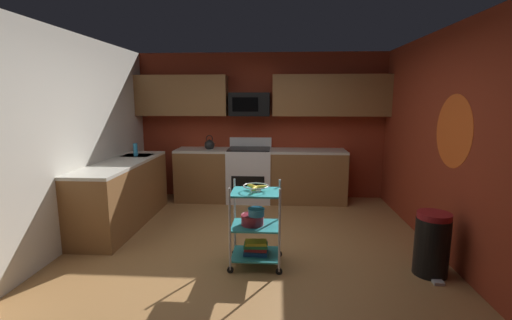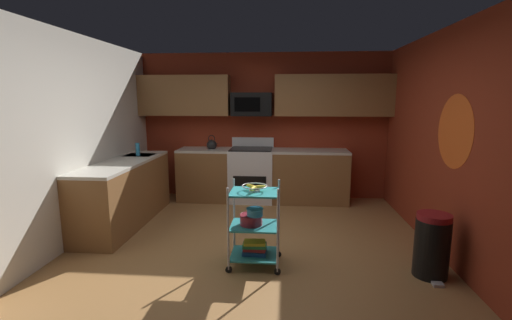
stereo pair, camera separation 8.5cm
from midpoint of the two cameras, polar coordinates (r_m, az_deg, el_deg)
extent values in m
cube|color=#A87542|center=(4.39, -0.31, -14.53)|extent=(4.40, 4.80, 0.04)
cube|color=maroon|center=(6.44, 1.63, 5.47)|extent=(4.52, 0.06, 2.60)
cube|color=silver|center=(4.78, -28.06, 2.76)|extent=(0.06, 4.80, 2.60)
cube|color=maroon|center=(4.43, 29.79, 2.14)|extent=(0.06, 4.80, 2.60)
cylinder|color=#E5591E|center=(4.34, 29.94, 4.00)|extent=(0.00, 0.80, 0.80)
cube|color=brown|center=(6.24, 1.42, -2.66)|extent=(2.97, 0.60, 0.88)
cube|color=beige|center=(6.16, 1.43, 1.52)|extent=(2.97, 0.60, 0.04)
cube|color=brown|center=(5.43, -20.01, -5.18)|extent=(0.60, 2.07, 0.88)
cube|color=beige|center=(5.34, -20.30, -0.40)|extent=(0.60, 2.07, 0.04)
cube|color=#B7BABC|center=(5.87, -17.88, 0.04)|extent=(0.44, 0.36, 0.16)
cube|color=white|center=(6.25, -0.36, -2.45)|extent=(0.76, 0.64, 0.92)
cube|color=black|center=(5.96, -0.64, -4.14)|extent=(0.56, 0.01, 0.32)
cube|color=white|center=(6.45, -0.13, 2.89)|extent=(0.76, 0.06, 0.18)
cube|color=black|center=(6.17, -0.36, 1.82)|extent=(0.72, 0.60, 0.02)
cube|color=brown|center=(6.46, -11.12, 10.19)|extent=(1.61, 0.33, 0.70)
cube|color=brown|center=(6.28, 12.76, 10.14)|extent=(1.99, 0.33, 0.70)
cube|color=black|center=(6.22, -0.28, 9.01)|extent=(0.70, 0.38, 0.40)
cube|color=black|center=(6.03, -1.02, 8.98)|extent=(0.44, 0.01, 0.24)
cylinder|color=silver|center=(3.68, -3.85, -11.17)|extent=(0.02, 0.02, 0.88)
cylinder|color=black|center=(3.86, -3.77, -17.27)|extent=(0.07, 0.02, 0.07)
cylinder|color=silver|center=(3.64, 4.22, -11.41)|extent=(0.02, 0.02, 0.88)
cylinder|color=black|center=(3.83, 4.14, -17.56)|extent=(0.07, 0.02, 0.07)
cylinder|color=silver|center=(4.07, -2.97, -9.10)|extent=(0.02, 0.02, 0.88)
cylinder|color=black|center=(4.23, -2.91, -14.74)|extent=(0.07, 0.02, 0.07)
cylinder|color=silver|center=(4.03, 4.29, -9.28)|extent=(0.02, 0.02, 0.88)
cylinder|color=black|center=(4.20, 4.21, -14.97)|extent=(0.07, 0.02, 0.07)
cube|color=teal|center=(3.98, 0.41, -15.01)|extent=(0.51, 0.42, 0.02)
cube|color=teal|center=(3.85, 0.42, -10.56)|extent=(0.51, 0.42, 0.02)
cube|color=teal|center=(3.74, 0.42, -5.24)|extent=(0.51, 0.42, 0.02)
torus|color=silver|center=(3.72, 0.42, -4.21)|extent=(0.27, 0.27, 0.01)
cylinder|color=silver|center=(3.74, 0.42, -4.96)|extent=(0.12, 0.12, 0.02)
ellipsoid|color=yellow|center=(3.74, 1.17, -4.40)|extent=(0.17, 0.09, 0.04)
ellipsoid|color=yellow|center=(3.76, -0.09, -4.30)|extent=(0.15, 0.14, 0.04)
ellipsoid|color=yellow|center=(3.68, 0.19, -4.62)|extent=(0.08, 0.17, 0.04)
cylinder|color=maroon|center=(3.84, -0.14, -9.66)|extent=(0.24, 0.24, 0.11)
torus|color=maroon|center=(3.82, -0.14, -8.89)|extent=(0.25, 0.25, 0.01)
cylinder|color=#338CBF|center=(3.77, 0.47, -8.44)|extent=(0.17, 0.17, 0.08)
torus|color=#338CBF|center=(3.75, 0.47, -7.89)|extent=(0.18, 0.18, 0.01)
cube|color=#1E4C8C|center=(3.97, 0.41, -14.64)|extent=(0.26, 0.19, 0.04)
cube|color=#B22626|center=(3.96, 0.41, -14.15)|extent=(0.25, 0.14, 0.04)
cube|color=#26723F|center=(3.94, 0.41, -13.66)|extent=(0.26, 0.15, 0.04)
cube|color=gold|center=(3.93, 0.41, -13.21)|extent=(0.24, 0.17, 0.03)
sphere|color=black|center=(6.26, -6.79, 2.45)|extent=(0.18, 0.18, 0.18)
sphere|color=black|center=(6.25, -6.81, 3.24)|extent=(0.03, 0.03, 0.03)
cone|color=black|center=(6.25, -6.07, 2.61)|extent=(0.09, 0.04, 0.06)
torus|color=black|center=(6.25, -6.81, 3.46)|extent=(0.12, 0.01, 0.12)
cylinder|color=#2D8CBF|center=(5.75, -18.20, 1.64)|extent=(0.06, 0.06, 0.20)
cylinder|color=black|center=(4.12, 27.08, -12.55)|extent=(0.34, 0.34, 0.60)
cylinder|color=maroon|center=(4.01, 27.46, -8.17)|extent=(0.33, 0.33, 0.06)
cube|color=#B2B2B7|center=(4.06, 27.91, -17.38)|extent=(0.10, 0.08, 0.03)
camera|label=1|loc=(0.04, -89.44, 0.10)|focal=24.72mm
camera|label=2|loc=(0.04, 90.56, -0.10)|focal=24.72mm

